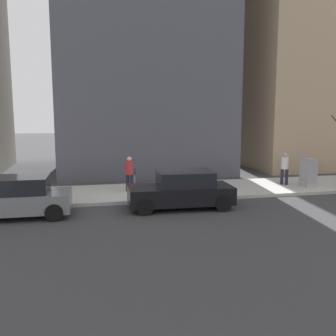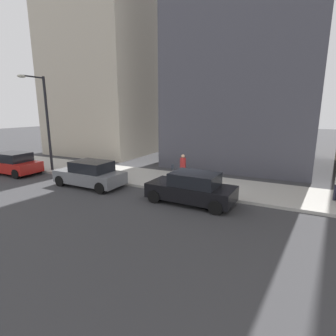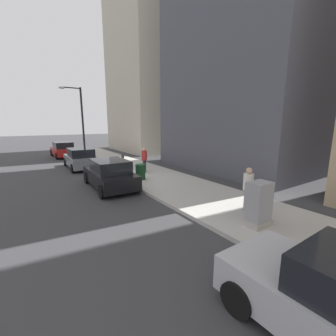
{
  "view_description": "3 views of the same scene",
  "coord_description": "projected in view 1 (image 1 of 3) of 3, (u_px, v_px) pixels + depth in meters",
  "views": [
    {
      "loc": [
        -15.46,
        3.13,
        3.85
      ],
      "look_at": [
        1.35,
        -0.54,
        1.31
      ],
      "focal_mm": 40.0,
      "sensor_mm": 36.0,
      "label": 1
    },
    {
      "loc": [
        -12.33,
        -4.98,
        4.43
      ],
      "look_at": [
        0.41,
        1.42,
        1.26
      ],
      "focal_mm": 28.0,
      "sensor_mm": 36.0,
      "label": 2
    },
    {
      "loc": [
        -4.86,
        -11.85,
        3.39
      ],
      "look_at": [
        1.97,
        -1.65,
        0.92
      ],
      "focal_mm": 24.0,
      "sensor_mm": 36.0,
      "label": 3
    }
  ],
  "objects": [
    {
      "name": "ground_plane",
      "position": [
        163.0,
        203.0,
        16.17
      ],
      "size": [
        120.0,
        120.0,
        0.0
      ],
      "primitive_type": "plane",
      "color": "#38383A"
    },
    {
      "name": "pedestrian_near_meter",
      "position": [
        285.0,
        167.0,
        19.4
      ],
      "size": [
        0.36,
        0.36,
        1.66
      ],
      "rotation": [
        0.0,
        0.0,
        0.96
      ],
      "color": "#1E1E2D",
      "rests_on": "sidewalk"
    },
    {
      "name": "trash_bin",
      "position": [
        166.0,
        185.0,
        17.03
      ],
      "size": [
        0.56,
        0.56,
        0.9
      ],
      "primitive_type": "cylinder",
      "color": "#14381E",
      "rests_on": "sidewalk"
    },
    {
      "name": "parked_car_black",
      "position": [
        181.0,
        190.0,
        15.21
      ],
      "size": [
        2.05,
        4.26,
        1.52
      ],
      "rotation": [
        0.0,
        0.0,
        -0.04
      ],
      "color": "black",
      "rests_on": "ground"
    },
    {
      "name": "pedestrian_midblock",
      "position": [
        129.0,
        172.0,
        17.68
      ],
      "size": [
        0.36,
        0.36,
        1.66
      ],
      "rotation": [
        0.0,
        0.0,
        0.91
      ],
      "color": "#1E1E2D",
      "rests_on": "sidewalk"
    },
    {
      "name": "utility_box",
      "position": [
        308.0,
        173.0,
        18.95
      ],
      "size": [
        0.83,
        0.61,
        1.43
      ],
      "color": "#A8A399",
      "rests_on": "sidewalk"
    },
    {
      "name": "parking_meter",
      "position": [
        135.0,
        180.0,
        16.22
      ],
      "size": [
        0.14,
        0.1,
        1.35
      ],
      "color": "slate",
      "rests_on": "sidewalk"
    },
    {
      "name": "parked_car_grey",
      "position": [
        14.0,
        198.0,
        13.85
      ],
      "size": [
        2.0,
        4.24,
        1.52
      ],
      "rotation": [
        0.0,
        0.0,
        -0.02
      ],
      "color": "slate",
      "rests_on": "ground"
    },
    {
      "name": "sidewalk",
      "position": [
        154.0,
        192.0,
        18.09
      ],
      "size": [
        4.0,
        36.0,
        0.15
      ],
      "primitive_type": "cube",
      "color": "#B2AFA8",
      "rests_on": "ground"
    }
  ]
}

